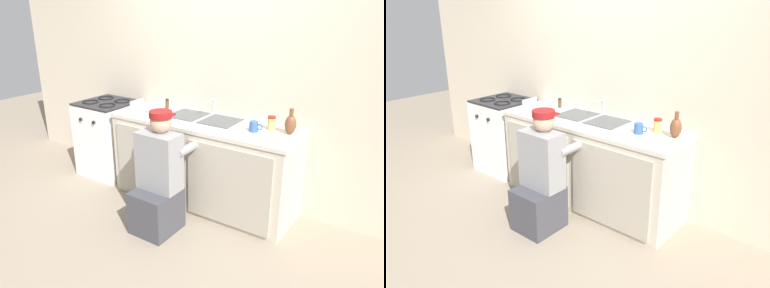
{
  "view_description": "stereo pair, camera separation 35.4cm",
  "coord_description": "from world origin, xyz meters",
  "views": [
    {
      "loc": [
        1.86,
        -2.65,
        1.95
      ],
      "look_at": [
        0.0,
        0.1,
        0.7
      ],
      "focal_mm": 35.0,
      "sensor_mm": 36.0,
      "label": 1
    },
    {
      "loc": [
        2.14,
        -2.44,
        1.95
      ],
      "look_at": [
        0.0,
        0.1,
        0.7
      ],
      "focal_mm": 35.0,
      "sensor_mm": 36.0,
      "label": 2
    }
  ],
  "objects": [
    {
      "name": "counter_cabinet",
      "position": [
        0.0,
        0.29,
        0.42
      ],
      "size": [
        1.89,
        0.62,
        0.84
      ],
      "color": "beige",
      "rests_on": "ground_plane"
    },
    {
      "name": "countertop",
      "position": [
        0.0,
        0.3,
        0.86
      ],
      "size": [
        1.93,
        0.62,
        0.04
      ],
      "primitive_type": "cube",
      "color": "beige",
      "rests_on": "counter_cabinet"
    },
    {
      "name": "condiment_jar",
      "position": [
        0.65,
        0.42,
        0.94
      ],
      "size": [
        0.07,
        0.07,
        0.13
      ],
      "color": "#DBB760",
      "rests_on": "countertop"
    },
    {
      "name": "plumber_person",
      "position": [
        -0.06,
        -0.34,
        0.46
      ],
      "size": [
        0.42,
        0.61,
        1.1
      ],
      "color": "#3F3F47",
      "rests_on": "ground_plane"
    },
    {
      "name": "stove_range",
      "position": [
        -1.33,
        0.3,
        0.45
      ],
      "size": [
        0.6,
        0.62,
        0.9
      ],
      "color": "white",
      "rests_on": "ground_plane"
    },
    {
      "name": "coffee_mug",
      "position": [
        0.54,
        0.28,
        0.93
      ],
      "size": [
        0.13,
        0.08,
        0.09
      ],
      "color": "#335699",
      "rests_on": "countertop"
    },
    {
      "name": "spice_bottle_pepper",
      "position": [
        -0.59,
        0.49,
        0.93
      ],
      "size": [
        0.04,
        0.04,
        0.1
      ],
      "color": "#513823",
      "rests_on": "countertop"
    },
    {
      "name": "vase_decorative",
      "position": [
        0.83,
        0.4,
        0.97
      ],
      "size": [
        0.1,
        0.1,
        0.23
      ],
      "color": "brown",
      "rests_on": "countertop"
    },
    {
      "name": "ground_plane",
      "position": [
        0.0,
        0.0,
        0.0
      ],
      "size": [
        12.0,
        12.0,
        0.0
      ],
      "primitive_type": "plane",
      "color": "gray"
    },
    {
      "name": "dish_rack_tray",
      "position": [
        -0.7,
        0.26,
        0.9
      ],
      "size": [
        0.28,
        0.22,
        0.11
      ],
      "color": "#B2B7BC",
      "rests_on": "countertop"
    },
    {
      "name": "sink_double_basin",
      "position": [
        0.0,
        0.3,
        0.9
      ],
      "size": [
        0.8,
        0.44,
        0.19
      ],
      "color": "silver",
      "rests_on": "countertop"
    },
    {
      "name": "back_wall",
      "position": [
        0.0,
        0.65,
        1.25
      ],
      "size": [
        6.0,
        0.1,
        2.5
      ],
      "primitive_type": "cube",
      "color": "beige",
      "rests_on": "ground_plane"
    }
  ]
}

